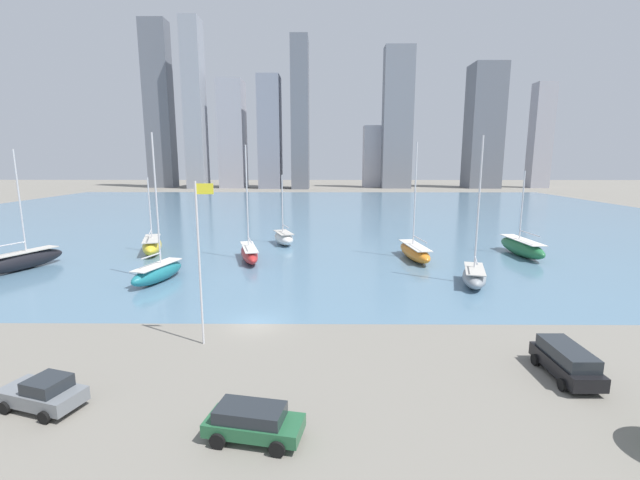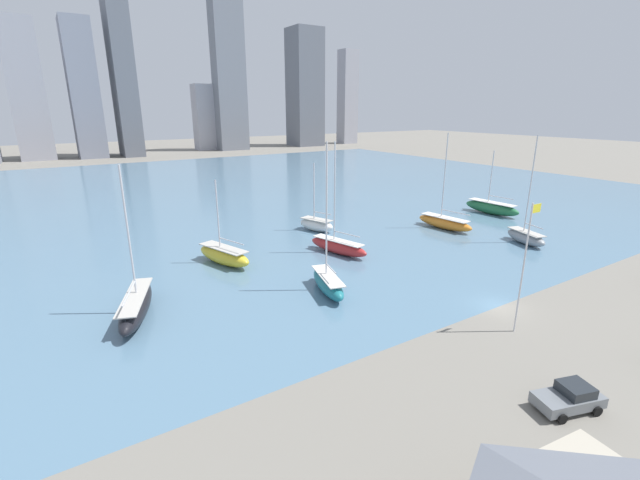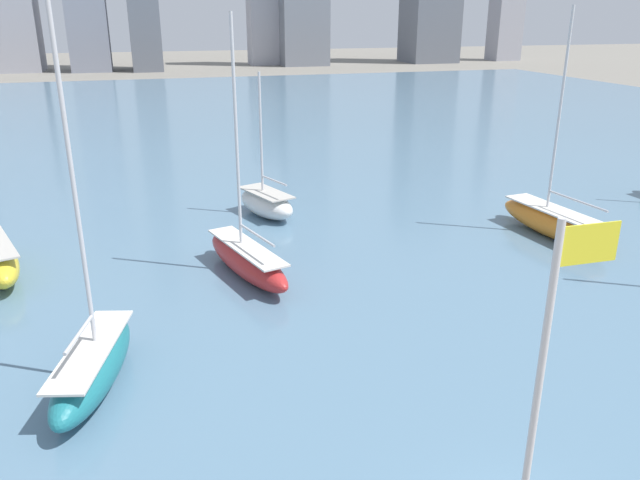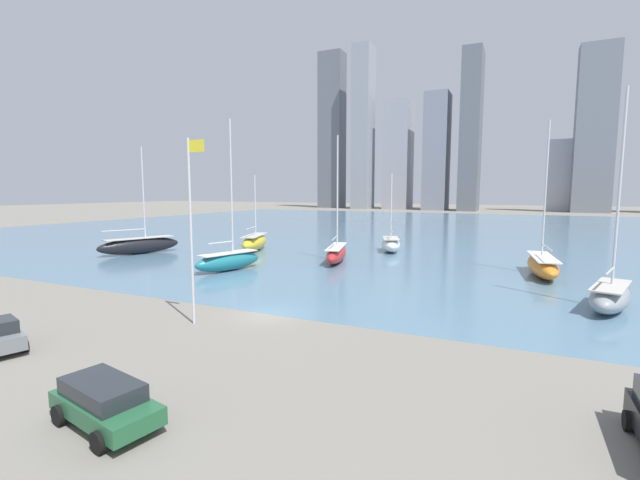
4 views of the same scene
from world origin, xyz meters
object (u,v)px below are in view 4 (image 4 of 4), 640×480
Objects in this scene: sailboat_yellow at (255,242)px; sailboat_black at (140,245)px; sailboat_gray at (610,296)px; parked_wagon_green at (105,401)px; flag_pole at (192,225)px; sailboat_red at (336,253)px; sailboat_orange at (542,265)px; sailboat_teal at (228,260)px; sailboat_white at (391,244)px.

sailboat_black reaches higher than sailboat_yellow.
sailboat_gray is 3.20× the size of parked_wagon_green.
flag_pole is 2.40× the size of parked_wagon_green.
sailboat_orange reaches higher than sailboat_red.
sailboat_yellow is 14.82m from sailboat_black.
sailboat_red reaches higher than flag_pole.
sailboat_teal is (-7.93, -9.63, 0.04)m from sailboat_red.
sailboat_gray reaches higher than sailboat_white.
sailboat_orange is at bearing 168.46° from parked_wagon_green.
sailboat_gray is 32.68m from sailboat_teal.
sailboat_black is (-26.85, 20.09, -4.96)m from flag_pole.
sailboat_yellow is at bearing -142.00° from parked_wagon_green.
flag_pole is 36.15m from sailboat_white.
sailboat_yellow is at bearing 175.13° from sailboat_gray.
sailboat_yellow is at bearing 117.44° from flag_pole.
sailboat_yellow is (-35.12, 3.30, 0.08)m from sailboat_orange.
sailboat_black is 0.90× the size of sailboat_teal.
sailboat_gray reaches higher than flag_pole.
parked_wagon_green is (20.23, -39.45, -0.26)m from sailboat_yellow.
sailboat_gray is 30.80m from parked_wagon_green.
sailboat_black is (-46.81, -5.80, 0.09)m from sailboat_orange.
sailboat_red is at bearing 92.61° from flag_pole.
sailboat_teal is at bearing -144.80° from sailboat_red.
flag_pole is 0.76× the size of sailboat_orange.
parked_wagon_green is at bearing -110.90° from sailboat_gray.
sailboat_orange is 1.07× the size of sailboat_black.
sailboat_orange is at bearing -23.67° from sailboat_yellow.
sailboat_red is 0.96× the size of sailboat_gray.
sailboat_red is 14.65m from sailboat_yellow.
flag_pole is 33.27m from sailboat_yellow.
sailboat_orange is at bearing -12.81° from sailboat_red.
sailboat_white is (2.22, 35.73, -5.07)m from flag_pole.
sailboat_gray reaches higher than sailboat_yellow.
sailboat_orange reaches higher than sailboat_yellow.
sailboat_white is at bearing 57.33° from sailboat_red.
sailboat_yellow is at bearing 57.96° from sailboat_black.
sailboat_orange reaches higher than sailboat_white.
flag_pole reaches higher than sailboat_yellow.
parked_wagon_green is at bearing -118.59° from sailboat_orange.
sailboat_orange is at bearing 35.16° from sailboat_teal.
sailboat_teal is at bearing 120.59° from flag_pole.
sailboat_red is 0.94× the size of sailboat_teal.
sailboat_white is (-17.73, 9.84, -0.02)m from sailboat_orange.
sailboat_black is 44.04m from parked_wagon_green.
sailboat_orange is 1.41× the size of sailboat_white.
sailboat_teal reaches higher than sailboat_orange.
flag_pole is at bearing -80.86° from sailboat_yellow.
sailboat_red is 1.38× the size of sailboat_white.
sailboat_red is at bearing -35.08° from sailboat_yellow.
sailboat_white is 33.01m from sailboat_black.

